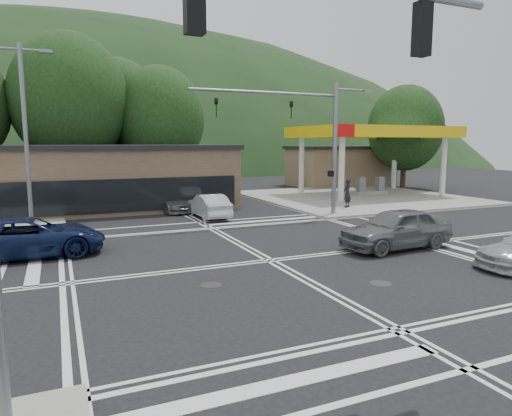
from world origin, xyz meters
name	(u,v)px	position (x,y,z in m)	size (l,w,h in m)	color
ground	(270,261)	(0.00, 0.00, 0.00)	(120.00, 120.00, 0.00)	black
sidewalk_ne	(358,197)	(15.00, 15.00, 0.07)	(16.00, 16.00, 0.15)	gray
gas_station_canopy	(372,136)	(16.99, 15.99, 5.04)	(12.32, 8.34, 5.75)	silver
convenience_store	(340,167)	(20.00, 25.00, 1.90)	(10.00, 6.00, 3.80)	#846B4F
commercial_row	(45,181)	(-8.00, 17.00, 2.00)	(24.00, 8.00, 4.00)	brown
hill_north	(92,163)	(0.00, 90.00, 0.00)	(252.00, 126.00, 140.00)	#1A3417
tree_n_b	(70,100)	(-6.00, 24.00, 7.79)	(9.00, 9.00, 12.98)	#382619
tree_n_c	(160,118)	(1.00, 24.00, 6.49)	(7.60, 7.60, 10.87)	#382619
tree_n_e	(117,112)	(-2.00, 28.00, 7.14)	(8.40, 8.40, 11.98)	#382619
tree_ne	(405,128)	(24.00, 20.00, 5.84)	(7.20, 7.20, 9.99)	#382619
streetlight_nw	(27,130)	(-8.44, 9.00, 5.05)	(2.50, 0.25, 9.00)	slate
signal_mast_ne	(317,132)	(6.95, 8.20, 5.07)	(11.65, 0.30, 8.00)	slate
signal_mast_sw	(117,97)	(-6.39, -8.20, 5.12)	(9.14, 0.28, 8.00)	slate
car_blue_west	(29,237)	(-8.39, 4.34, 0.79)	(2.61, 5.66, 1.57)	#0E1A3F
car_grey_center	(396,228)	(5.77, -0.30, 0.86)	(2.03, 5.04, 1.72)	#5D6062
car_queue_a	(209,206)	(1.00, 10.66, 0.71)	(1.49, 4.29, 1.41)	silver
car_queue_b	(207,188)	(3.63, 19.26, 0.85)	(2.01, 4.99, 1.70)	silver
car_northbound	(171,202)	(-0.50, 13.99, 0.64)	(1.80, 4.43, 1.29)	slate
pedestrian	(347,193)	(10.53, 10.11, 1.11)	(0.70, 0.46, 1.92)	black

